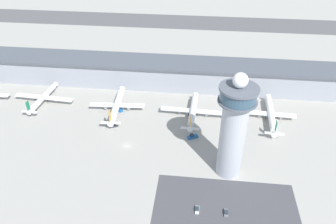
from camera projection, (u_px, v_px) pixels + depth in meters
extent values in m
plane|color=#9E9B93|center=(127.00, 146.00, 180.46)|extent=(1000.00, 1000.00, 0.00)
cube|color=#9399A3|center=(147.00, 73.00, 233.09)|extent=(268.80, 22.00, 16.86)
cube|color=#4C515B|center=(146.00, 62.00, 227.87)|extent=(268.80, 25.00, 1.60)
cube|color=#515154|center=(168.00, 21.00, 349.23)|extent=(403.20, 44.00, 0.01)
cylinder|color=#ADB2BC|center=(232.00, 139.00, 152.65)|extent=(11.96, 11.96, 41.44)
cylinder|color=#565B66|center=(237.00, 101.00, 140.71)|extent=(17.27, 17.27, 0.80)
cylinder|color=#334C60|center=(238.00, 95.00, 138.97)|extent=(15.89, 15.89, 5.37)
cylinder|color=#565B66|center=(239.00, 88.00, 137.17)|extent=(17.27, 17.27, 1.00)
sphere|color=white|center=(240.00, 80.00, 135.00)|extent=(6.66, 6.66, 6.66)
cube|color=#424247|center=(226.00, 213.00, 143.07)|extent=(64.00, 40.00, 0.01)
cylinder|color=white|center=(43.00, 97.00, 214.58)|extent=(5.50, 29.12, 3.47)
cone|color=white|center=(55.00, 85.00, 227.60)|extent=(3.68, 3.36, 3.47)
cone|color=white|center=(30.00, 111.00, 201.15)|extent=(3.41, 4.37, 3.12)
cube|color=white|center=(44.00, 97.00, 215.40)|extent=(40.45, 7.23, 0.44)
cylinder|color=#A8A8B2|center=(33.00, 97.00, 218.05)|extent=(2.17, 3.94, 1.91)
cylinder|color=#A8A8B2|center=(57.00, 99.00, 215.55)|extent=(2.17, 3.94, 1.91)
cube|color=#14704C|center=(28.00, 106.00, 197.93)|extent=(0.50, 2.81, 5.55)
cube|color=white|center=(29.00, 112.00, 199.95)|extent=(9.82, 2.68, 0.24)
cylinder|color=black|center=(54.00, 91.00, 227.06)|extent=(0.28, 0.28, 2.55)
cylinder|color=black|center=(48.00, 101.00, 215.75)|extent=(0.28, 0.28, 2.55)
cylinder|color=black|center=(41.00, 101.00, 216.46)|extent=(0.28, 0.28, 2.55)
cylinder|color=white|center=(117.00, 105.00, 206.54)|extent=(5.97, 32.09, 4.15)
cone|color=white|center=(122.00, 90.00, 221.22)|extent=(4.36, 3.97, 4.15)
cone|color=white|center=(111.00, 122.00, 191.35)|extent=(4.01, 5.18, 3.73)
cube|color=white|center=(117.00, 105.00, 207.48)|extent=(35.08, 6.39, 0.44)
cylinder|color=#A8A8B2|center=(106.00, 106.00, 209.33)|extent=(2.54, 4.69, 2.28)
cylinder|color=#A8A8B2|center=(129.00, 106.00, 208.69)|extent=(2.54, 4.69, 2.28)
cube|color=orange|center=(110.00, 115.00, 187.48)|extent=(0.46, 2.81, 6.64)
cube|color=white|center=(111.00, 123.00, 189.96)|extent=(11.71, 2.66, 0.24)
cylinder|color=black|center=(121.00, 97.00, 220.56)|extent=(0.28, 0.28, 2.45)
cylinder|color=black|center=(122.00, 109.00, 208.14)|extent=(0.28, 0.28, 2.45)
cylinder|color=black|center=(113.00, 109.00, 208.40)|extent=(0.28, 0.28, 2.45)
cylinder|color=silver|center=(193.00, 110.00, 201.66)|extent=(5.17, 30.72, 3.83)
cone|color=silver|center=(195.00, 96.00, 215.53)|extent=(3.98, 3.61, 3.83)
cone|color=silver|center=(190.00, 127.00, 187.32)|extent=(3.64, 4.74, 3.45)
cube|color=silver|center=(193.00, 111.00, 202.54)|extent=(40.39, 6.16, 0.44)
cylinder|color=#A8A8B2|center=(180.00, 110.00, 205.08)|extent=(2.29, 4.30, 2.11)
cylinder|color=#A8A8B2|center=(207.00, 113.00, 202.94)|extent=(2.29, 4.30, 2.11)
cube|color=orange|center=(190.00, 121.00, 183.76)|extent=(0.42, 2.81, 6.13)
cube|color=silver|center=(190.00, 128.00, 186.03)|extent=(10.80, 2.47, 0.24)
cylinder|color=black|center=(195.00, 102.00, 214.89)|extent=(0.28, 0.28, 2.35)
cylinder|color=black|center=(197.00, 115.00, 202.92)|extent=(0.28, 0.28, 2.35)
cylinder|color=black|center=(188.00, 114.00, 203.59)|extent=(0.28, 0.28, 2.35)
cylinder|color=white|center=(271.00, 114.00, 199.24)|extent=(5.58, 33.46, 3.84)
cone|color=white|center=(268.00, 98.00, 214.20)|extent=(4.01, 3.65, 3.84)
cone|color=white|center=(274.00, 133.00, 183.81)|extent=(3.69, 4.78, 3.45)
cube|color=white|center=(271.00, 114.00, 200.16)|extent=(30.58, 5.99, 0.44)
cylinder|color=#A8A8B2|center=(260.00, 114.00, 202.48)|extent=(2.33, 4.32, 2.11)
cylinder|color=#A8A8B2|center=(281.00, 116.00, 200.78)|extent=(2.33, 4.32, 2.11)
cube|color=#14704C|center=(276.00, 127.00, 180.24)|extent=(0.45, 2.81, 6.14)
cube|color=white|center=(274.00, 134.00, 182.52)|extent=(10.83, 2.56, 0.24)
cylinder|color=black|center=(268.00, 104.00, 213.49)|extent=(0.28, 0.28, 2.07)
cylinder|color=black|center=(275.00, 118.00, 200.44)|extent=(0.28, 0.28, 2.07)
cylinder|color=black|center=(266.00, 117.00, 201.16)|extent=(0.28, 0.28, 2.07)
cube|color=black|center=(118.00, 110.00, 209.90)|extent=(6.05, 6.05, 0.12)
cube|color=#195699|center=(118.00, 109.00, 209.46)|extent=(6.97, 6.97, 1.69)
cube|color=#232D38|center=(117.00, 106.00, 209.07)|extent=(3.02, 3.02, 1.39)
cube|color=black|center=(193.00, 138.00, 186.30)|extent=(5.40, 4.21, 0.12)
cube|color=#195699|center=(193.00, 137.00, 185.93)|extent=(6.28, 4.72, 1.41)
cube|color=#232D38|center=(192.00, 135.00, 185.04)|extent=(2.49, 2.62, 1.15)
cube|color=black|center=(113.00, 124.00, 196.90)|extent=(4.58, 6.20, 0.12)
cube|color=#2D333D|center=(113.00, 123.00, 196.47)|extent=(5.11, 7.23, 1.62)
cube|color=#232D38|center=(113.00, 122.00, 195.11)|extent=(2.91, 2.78, 1.33)
cube|color=black|center=(232.00, 127.00, 194.99)|extent=(7.34, 3.46, 0.12)
cube|color=silver|center=(232.00, 126.00, 194.61)|extent=(8.68, 3.80, 1.47)
cube|color=#232D38|center=(231.00, 124.00, 193.81)|extent=(2.85, 2.46, 1.20)
cube|color=black|center=(226.00, 213.00, 142.93)|extent=(1.76, 3.45, 0.12)
cube|color=slate|center=(226.00, 213.00, 142.74)|extent=(1.84, 4.10, 0.78)
cube|color=#232D38|center=(226.00, 212.00, 142.26)|extent=(1.60, 2.26, 0.64)
cube|color=black|center=(197.00, 211.00, 144.21)|extent=(1.69, 3.42, 0.12)
cube|color=silver|center=(197.00, 210.00, 144.00)|extent=(1.76, 4.06, 0.87)
cube|color=#232D38|center=(197.00, 209.00, 143.64)|extent=(1.54, 2.24, 0.71)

